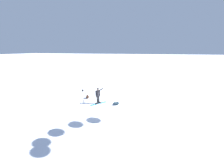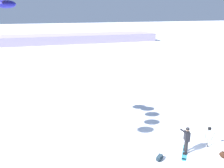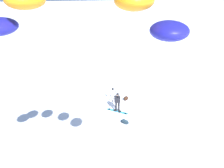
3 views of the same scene
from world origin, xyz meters
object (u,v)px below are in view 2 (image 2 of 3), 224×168
object	(u,v)px
snowboard	(185,152)
camera_tripod	(209,133)
gear_bag_large	(224,155)
snowboarder	(187,137)
gear_bag_small	(160,158)

from	to	relation	value
snowboard	camera_tripod	bearing A→B (deg)	-88.95
gear_bag_large	snowboarder	bearing A→B (deg)	55.53
camera_tripod	snowboard	bearing A→B (deg)	91.05
camera_tripod	gear_bag_large	bearing A→B (deg)	-175.65
gear_bag_large	camera_tripod	xyz separation A→B (m)	(1.19, 0.09, 0.75)
gear_bag_large	camera_tripod	distance (m)	1.40
gear_bag_large	camera_tripod	size ratio (longest dim) A/B	0.43
snowboarder	camera_tripod	size ratio (longest dim) A/B	1.25
snowboarder	gear_bag_small	bearing A→B (deg)	94.55
snowboarder	camera_tripod	bearing A→B (deg)	-88.42
gear_bag_small	snowboarder	bearing A→B (deg)	-85.45
camera_tripod	gear_bag_small	world-z (taller)	camera_tripod
snowboard	gear_bag_small	distance (m)	1.74
snowboarder	gear_bag_small	size ratio (longest dim) A/B	2.18
gear_bag_large	camera_tripod	bearing A→B (deg)	4.35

